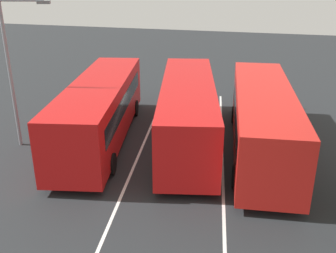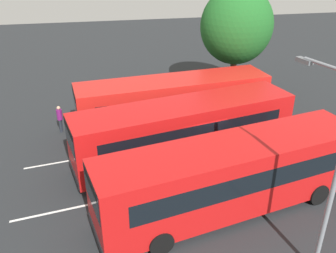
{
  "view_description": "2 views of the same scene",
  "coord_description": "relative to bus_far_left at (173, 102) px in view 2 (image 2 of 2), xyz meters",
  "views": [
    {
      "loc": [
        -16.97,
        -3.73,
        7.99
      ],
      "look_at": [
        -1.08,
        0.45,
        1.38
      ],
      "focal_mm": 41.18,
      "sensor_mm": 36.0,
      "label": 1
    },
    {
      "loc": [
        4.71,
        15.47,
        9.86
      ],
      "look_at": [
        1.21,
        -1.24,
        1.34
      ],
      "focal_mm": 38.74,
      "sensor_mm": 36.0,
      "label": 2
    }
  ],
  "objects": [
    {
      "name": "bus_far_left",
      "position": [
        0.0,
        0.0,
        0.0
      ],
      "size": [
        11.45,
        3.69,
        3.04
      ],
      "rotation": [
        0.0,
        0.0,
        0.11
      ],
      "color": "red",
      "rests_on": "ground"
    },
    {
      "name": "lane_stripe_outer_left",
      "position": [
        -0.38,
        1.75,
        -1.68
      ],
      "size": [
        17.25,
        2.54,
        0.01
      ],
      "primitive_type": "cube",
      "rotation": [
        0.0,
        0.0,
        0.14
      ],
      "color": "silver",
      "rests_on": "ground"
    },
    {
      "name": "pedestrian",
      "position": [
        6.6,
        -0.81,
        -0.73
      ],
      "size": [
        0.4,
        0.4,
        1.63
      ],
      "rotation": [
        0.0,
        0.0,
        2.86
      ],
      "color": "#232833",
      "rests_on": "ground"
    },
    {
      "name": "ground_plane",
      "position": [
        -0.38,
        3.72,
        -1.68
      ],
      "size": [
        79.68,
        79.68,
        0.0
      ],
      "primitive_type": "plane",
      "color": "#232628"
    },
    {
      "name": "street_lamp",
      "position": [
        -2.27,
        11.3,
        2.35
      ],
      "size": [
        0.72,
        2.26,
        6.95
      ],
      "rotation": [
        0.0,
        0.0,
        -1.33
      ],
      "color": "gray",
      "rests_on": "ground"
    },
    {
      "name": "depot_tree",
      "position": [
        -5.41,
        -4.49,
        3.29
      ],
      "size": [
        5.01,
        4.51,
        7.62
      ],
      "color": "#4C3823",
      "rests_on": "ground"
    },
    {
      "name": "lane_stripe_inner_left",
      "position": [
        -0.38,
        5.68,
        -1.68
      ],
      "size": [
        17.25,
        2.54,
        0.01
      ],
      "primitive_type": "cube",
      "rotation": [
        0.0,
        0.0,
        0.14
      ],
      "color": "silver",
      "rests_on": "ground"
    },
    {
      "name": "bus_center_left",
      "position": [
        0.23,
        3.61,
        0.0
      ],
      "size": [
        11.51,
        4.77,
        3.04
      ],
      "rotation": [
        0.0,
        0.0,
        0.21
      ],
      "color": "red",
      "rests_on": "ground"
    },
    {
      "name": "bus_center_right",
      "position": [
        -0.64,
        7.87,
        0.0
      ],
      "size": [
        11.51,
        4.67,
        3.04
      ],
      "rotation": [
        0.0,
        0.0,
        0.2
      ],
      "color": "red",
      "rests_on": "ground"
    }
  ]
}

